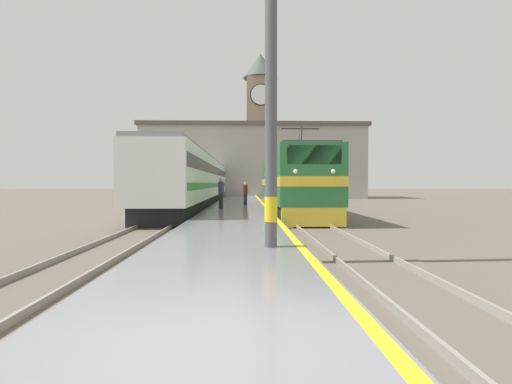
% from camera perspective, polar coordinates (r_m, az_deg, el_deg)
% --- Properties ---
extents(ground_plane, '(200.00, 200.00, 0.00)m').
position_cam_1_polar(ground_plane, '(34.02, -2.34, -1.99)').
color(ground_plane, '#60564C').
extents(platform, '(3.85, 140.00, 0.42)m').
position_cam_1_polar(platform, '(29.01, -2.47, -2.14)').
color(platform, slate).
rests_on(platform, ground).
extents(rail_track_near, '(2.84, 140.00, 0.16)m').
position_cam_1_polar(rail_track_near, '(29.17, 4.16, -2.48)').
color(rail_track_near, '#60564C').
rests_on(rail_track_near, ground).
extents(rail_track_far, '(2.84, 140.00, 0.16)m').
position_cam_1_polar(rail_track_far, '(29.28, -9.21, -2.48)').
color(rail_track_far, '#60564C').
rests_on(rail_track_far, ground).
extents(locomotive_train, '(2.92, 17.17, 4.84)m').
position_cam_1_polar(locomotive_train, '(25.39, 5.02, 1.35)').
color(locomotive_train, black).
rests_on(locomotive_train, ground).
extents(passenger_train, '(2.92, 38.38, 4.05)m').
position_cam_1_polar(passenger_train, '(35.72, -7.83, 1.65)').
color(passenger_train, black).
rests_on(passenger_train, ground).
extents(catenary_mast, '(2.61, 0.31, 7.93)m').
position_cam_1_polar(catenary_mast, '(9.83, 2.59, 15.30)').
color(catenary_mast, '#4C4C51').
rests_on(catenary_mast, platform).
extents(person_on_platform, '(0.34, 0.34, 1.58)m').
position_cam_1_polar(person_on_platform, '(27.90, -1.54, -0.16)').
color(person_on_platform, '#23232D').
rests_on(person_on_platform, platform).
extents(second_waiting_passenger, '(0.34, 0.34, 1.85)m').
position_cam_1_polar(second_waiting_passenger, '(24.13, -5.02, -0.01)').
color(second_waiting_passenger, '#23232D').
rests_on(second_waiting_passenger, platform).
extents(clock_tower, '(5.37, 5.37, 22.19)m').
position_cam_1_polar(clock_tower, '(63.50, 0.62, 10.33)').
color(clock_tower, gray).
rests_on(clock_tower, ground).
extents(station_building, '(28.66, 8.30, 9.47)m').
position_cam_1_polar(station_building, '(52.46, -0.40, 4.36)').
color(station_building, '#A8A399').
rests_on(station_building, ground).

